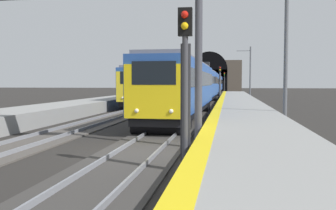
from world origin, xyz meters
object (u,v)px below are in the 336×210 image
at_px(train_adjacent_platform, 176,84).
at_px(overhead_signal_gantry, 83,15).
at_px(railway_signal_mid, 220,81).
at_px(railway_signal_near, 185,77).
at_px(train_main_approaching, 207,84).
at_px(railway_signal_far, 224,80).
at_px(catenary_mast_far, 250,72).
at_px(catenary_mast_near, 285,55).

bearing_deg(train_adjacent_platform, overhead_signal_gantry, 2.56).
bearing_deg(railway_signal_mid, railway_signal_near, 0.00).
xyz_separation_m(train_main_approaching, overhead_signal_gantry, (-40.44, 2.50, 2.88)).
bearing_deg(railway_signal_far, catenary_mast_far, 5.20).
height_order(overhead_signal_gantry, catenary_mast_far, catenary_mast_far).
bearing_deg(catenary_mast_near, railway_signal_far, 2.96).
bearing_deg(train_adjacent_platform, railway_signal_mid, 43.23).
bearing_deg(catenary_mast_near, train_adjacent_platform, 16.77).
distance_m(train_main_approaching, overhead_signal_gantry, 40.61).
xyz_separation_m(railway_signal_far, catenary_mast_near, (-81.86, -4.24, 0.81)).
xyz_separation_m(overhead_signal_gantry, catenary_mast_far, (42.80, -8.70, -1.18)).
bearing_deg(train_main_approaching, catenary_mast_near, 11.70).
relative_size(train_adjacent_platform, catenary_mast_far, 7.26).
distance_m(train_adjacent_platform, catenary_mast_near, 38.82).
distance_m(train_main_approaching, railway_signal_near, 44.39).
bearing_deg(railway_signal_mid, catenary_mast_far, 140.99).
bearing_deg(overhead_signal_gantry, catenary_mast_near, -48.63).
distance_m(catenary_mast_near, catenary_mast_far, 35.14).
xyz_separation_m(train_main_approaching, train_adjacent_platform, (4.35, 5.01, -0.00)).
bearing_deg(railway_signal_far, train_adjacent_platform, -8.84).
relative_size(railway_signal_far, catenary_mast_far, 0.69).
bearing_deg(overhead_signal_gantry, train_main_approaching, -3.54).
height_order(railway_signal_mid, catenary_mast_far, catenary_mast_far).
relative_size(train_main_approaching, railway_signal_mid, 16.20).
bearing_deg(railway_signal_near, catenary_mast_near, 159.87).
height_order(catenary_mast_near, catenary_mast_far, catenary_mast_near).
height_order(train_main_approaching, catenary_mast_far, catenary_mast_far).
height_order(railway_signal_mid, railway_signal_far, railway_signal_far).
xyz_separation_m(railway_signal_mid, railway_signal_far, (51.96, 0.00, 0.43)).
distance_m(train_main_approaching, catenary_mast_near, 33.41).
height_order(train_main_approaching, overhead_signal_gantry, overhead_signal_gantry).
relative_size(railway_signal_near, catenary_mast_far, 0.58).
distance_m(train_main_approaching, catenary_mast_far, 6.85).
bearing_deg(catenary_mast_near, catenary_mast_far, -0.02).
bearing_deg(train_main_approaching, overhead_signal_gantry, -2.53).
relative_size(train_main_approaching, overhead_signal_gantry, 8.22).
distance_m(train_main_approaching, railway_signal_mid, 3.52).
bearing_deg(train_main_approaching, railway_signal_mid, 35.10).
bearing_deg(catenary_mast_far, railway_signal_mid, 140.99).
bearing_deg(catenary_mast_far, catenary_mast_near, 179.98).
relative_size(railway_signal_mid, railway_signal_far, 0.89).
bearing_deg(overhead_signal_gantry, train_adjacent_platform, 3.20).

